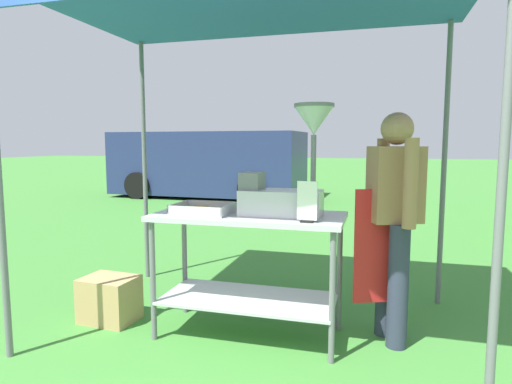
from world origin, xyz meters
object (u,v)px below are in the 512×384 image
(menu_sign, at_px, (307,205))
(vendor, at_px, (393,216))
(donut_cart, at_px, (249,247))
(van_navy, at_px, (208,163))
(stall_canopy, at_px, (252,6))
(supply_crate, at_px, (110,299))
(donut_tray, at_px, (203,210))
(donut_fryer, at_px, (289,177))

(menu_sign, xyz_separation_m, vendor, (0.54, 0.39, -0.11))
(donut_cart, relative_size, van_navy, 0.27)
(stall_canopy, relative_size, van_navy, 0.61)
(vendor, bearing_deg, supply_crate, -173.78)
(donut_tray, distance_m, van_navy, 8.36)
(supply_crate, bearing_deg, menu_sign, -5.81)
(van_navy, bearing_deg, supply_crate, -73.58)
(stall_canopy, distance_m, van_navy, 8.47)
(stall_canopy, relative_size, menu_sign, 11.55)
(donut_fryer, relative_size, van_navy, 0.15)
(stall_canopy, xyz_separation_m, donut_tray, (-0.32, -0.16, -1.44))
(donut_tray, relative_size, donut_fryer, 0.53)
(stall_canopy, bearing_deg, donut_tray, -153.97)
(menu_sign, bearing_deg, stall_canopy, 144.95)
(donut_cart, distance_m, vendor, 1.04)
(supply_crate, bearing_deg, stall_canopy, 7.94)
(donut_cart, bearing_deg, van_navy, 113.94)
(donut_cart, height_order, vendor, vendor)
(stall_canopy, height_order, vendor, stall_canopy)
(vendor, bearing_deg, menu_sign, -143.95)
(stall_canopy, bearing_deg, menu_sign, -35.05)
(donut_tray, bearing_deg, vendor, 9.97)
(stall_canopy, height_order, donut_tray, stall_canopy)
(donut_fryer, bearing_deg, menu_sign, -52.25)
(menu_sign, bearing_deg, van_navy, 116.06)
(donut_cart, height_order, donut_tray, donut_tray)
(donut_cart, bearing_deg, stall_canopy, 90.00)
(menu_sign, xyz_separation_m, supply_crate, (-1.59, 0.16, -0.84))
(donut_tray, bearing_deg, donut_cart, 10.28)
(donut_tray, bearing_deg, stall_canopy, 26.03)
(donut_tray, xyz_separation_m, supply_crate, (-0.81, -0.00, -0.74))
(supply_crate, xyz_separation_m, van_navy, (-2.29, 7.77, 0.70))
(menu_sign, bearing_deg, supply_crate, 174.19)
(stall_canopy, bearing_deg, donut_fryer, -20.27)
(stall_canopy, relative_size, donut_tray, 7.56)
(menu_sign, distance_m, van_navy, 8.83)
(donut_cart, xyz_separation_m, donut_tray, (-0.32, -0.06, 0.26))
(donut_fryer, xyz_separation_m, menu_sign, (0.16, -0.21, -0.16))
(supply_crate, bearing_deg, donut_tray, 0.02)
(stall_canopy, distance_m, donut_cart, 1.70)
(donut_cart, xyz_separation_m, menu_sign, (0.46, -0.22, 0.35))
(vendor, bearing_deg, donut_tray, -170.03)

